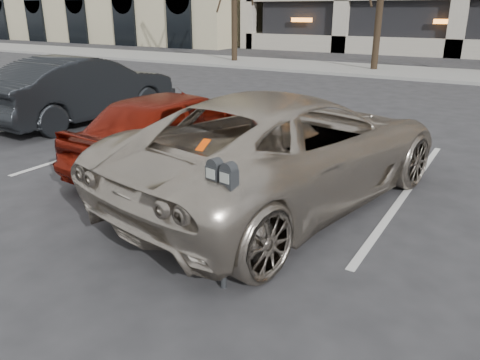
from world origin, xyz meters
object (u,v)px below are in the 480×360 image
(car_red, at_px, (177,128))
(car_dark, at_px, (83,89))
(suv_silver, at_px, (287,147))
(parking_meter, at_px, (222,194))

(car_red, bearing_deg, car_dark, -18.66)
(suv_silver, distance_m, car_dark, 6.49)
(parking_meter, relative_size, car_dark, 0.27)
(car_dark, bearing_deg, car_red, 160.90)
(parking_meter, height_order, car_red, car_red)
(suv_silver, distance_m, car_red, 2.18)
(suv_silver, height_order, car_red, suv_silver)
(parking_meter, bearing_deg, car_red, 145.64)
(car_red, bearing_deg, suv_silver, 174.89)
(suv_silver, xyz_separation_m, car_dark, (-6.19, 1.95, 0.01))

